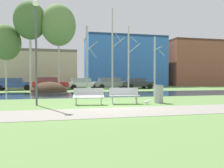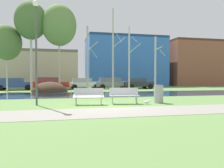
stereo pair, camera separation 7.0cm
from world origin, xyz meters
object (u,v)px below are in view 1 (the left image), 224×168
at_px(bench_right, 124,95).
at_px(bench_left, 89,96).
at_px(seagull, 147,102).
at_px(parked_wagon_fourth_grey, 111,83).
at_px(trash_bin, 159,94).
at_px(streetlamp, 36,35).
at_px(parked_suv_fifth_dark, 137,83).
at_px(parked_van_nearest_blue, 14,84).
at_px(parked_sedan_second_red, 49,83).
at_px(parked_hatch_third_white, 83,83).

bearing_deg(bench_right, bench_left, 180.00).
bearing_deg(seagull, parked_wagon_fourth_grey, 83.95).
xyz_separation_m(trash_bin, streetlamp, (-6.61, 0.41, 3.07)).
height_order(bench_left, streetlamp, streetlamp).
bearing_deg(parked_suv_fifth_dark, parked_van_nearest_blue, 179.91).
height_order(bench_right, parked_sedan_second_red, parked_sedan_second_red).
xyz_separation_m(trash_bin, parked_wagon_fourth_grey, (0.91, 16.38, 0.26)).
bearing_deg(parked_sedan_second_red, trash_bin, -66.12).
xyz_separation_m(parked_sedan_second_red, parked_wagon_fourth_grey, (7.76, 0.93, -0.01)).
distance_m(streetlamp, parked_van_nearest_blue, 16.26).
height_order(seagull, parked_suv_fifth_dark, parked_suv_fifth_dark).
bearing_deg(parked_suv_fifth_dark, seagull, -107.54).
height_order(bench_left, parked_suv_fifth_dark, parked_suv_fifth_dark).
bearing_deg(parked_hatch_third_white, bench_right, -87.28).
xyz_separation_m(trash_bin, parked_sedan_second_red, (-6.84, 15.45, 0.27)).
bearing_deg(parked_sedan_second_red, parked_wagon_fourth_grey, 6.83).
relative_size(streetlamp, parked_van_nearest_blue, 1.21).
height_order(seagull, streetlamp, streetlamp).
xyz_separation_m(seagull, parked_hatch_third_white, (-1.90, 16.79, 0.62)).
bearing_deg(parked_sedan_second_red, parked_suv_fifth_dark, 1.85).
relative_size(trash_bin, parked_wagon_fourth_grey, 0.21).
relative_size(seagull, parked_wagon_fourth_grey, 0.08).
relative_size(streetlamp, parked_suv_fifth_dark, 1.31).
relative_size(bench_left, parked_suv_fifth_dark, 0.40).
bearing_deg(streetlamp, parked_hatch_third_white, 76.45).
bearing_deg(bench_right, parked_suv_fifth_dark, 68.29).
height_order(parked_hatch_third_white, parked_suv_fifth_dark, parked_hatch_third_white).
relative_size(parked_hatch_third_white, parked_wagon_fourth_grey, 0.86).
xyz_separation_m(trash_bin, seagull, (-0.88, -0.49, -0.39)).
xyz_separation_m(streetlamp, parked_van_nearest_blue, (-4.29, 15.43, -2.84)).
bearing_deg(parked_suv_fifth_dark, parked_hatch_third_white, 176.08).
distance_m(bench_right, parked_van_nearest_blue, 18.13).
xyz_separation_m(seagull, parked_van_nearest_blue, (-10.02, 16.33, 0.63)).
bearing_deg(streetlamp, bench_left, -8.02).
bearing_deg(parked_hatch_third_white, parked_sedan_second_red, -168.29).
relative_size(bench_left, parked_sedan_second_red, 0.39).
height_order(trash_bin, parked_hatch_third_white, parked_hatch_third_white).
bearing_deg(trash_bin, parked_hatch_third_white, 99.67).
bearing_deg(parked_van_nearest_blue, bench_left, -66.28).
distance_m(trash_bin, seagull, 1.08).
distance_m(trash_bin, parked_wagon_fourth_grey, 16.41).
bearing_deg(bench_left, parked_hatch_third_white, 85.87).
xyz_separation_m(bench_left, parked_wagon_fourth_grey, (4.86, 16.34, 0.31)).
xyz_separation_m(streetlamp, parked_hatch_third_white, (3.83, 15.88, -2.85)).
distance_m(parked_hatch_third_white, parked_suv_fifth_dark, 7.07).
distance_m(parked_hatch_third_white, parked_wagon_fourth_grey, 3.69).
bearing_deg(parked_wagon_fourth_grey, seagull, -96.05).
bearing_deg(streetlamp, parked_van_nearest_blue, 105.53).
relative_size(trash_bin, streetlamp, 0.19).
distance_m(parked_sedan_second_red, parked_wagon_fourth_grey, 7.81).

